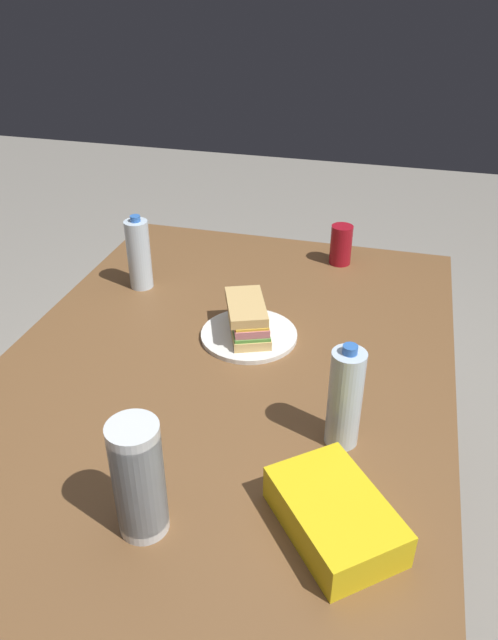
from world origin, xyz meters
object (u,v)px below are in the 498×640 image
paper_plate (249,335)px  water_bottle_spare (139,254)px  water_bottle_tall (345,398)px  plastic_cup_stack (139,479)px  sandwich (248,318)px  dining_table (226,390)px  chip_bag (334,515)px  soda_can_red (341,245)px

paper_plate → water_bottle_spare: size_ratio=1.12×
water_bottle_tall → water_bottle_spare: 0.81m
plastic_cup_stack → paper_plate: bearing=-1.9°
paper_plate → sandwich: 0.05m
dining_table → chip_bag: chip_bag is taller
dining_table → plastic_cup_stack: 0.53m
paper_plate → water_bottle_tall: size_ratio=1.07×
dining_table → plastic_cup_stack: size_ratio=6.58×
sandwich → chip_bag: size_ratio=0.87×
soda_can_red → water_bottle_tall: (-0.79, -0.11, 0.05)m
soda_can_red → plastic_cup_stack: bearing=170.4°
chip_bag → water_bottle_spare: water_bottle_spare is taller
plastic_cup_stack → water_bottle_spare: size_ratio=1.03×
paper_plate → water_bottle_tall: 0.43m
paper_plate → chip_bag: chip_bag is taller
soda_can_red → plastic_cup_stack: size_ratio=0.55×
sandwich → plastic_cup_stack: plastic_cup_stack is taller
sandwich → water_bottle_spare: size_ratio=0.93×
sandwich → paper_plate: bearing=-131.8°
sandwich → water_bottle_tall: bearing=-139.0°
sandwich → chip_bag: bearing=-151.4°
chip_bag → plastic_cup_stack: 0.33m
chip_bag → soda_can_red: bearing=-32.5°
water_bottle_tall → paper_plate: bearing=41.0°
dining_table → paper_plate: 0.15m
plastic_cup_stack → dining_table: bearing=0.9°
sandwich → plastic_cup_stack: (-0.61, 0.02, 0.06)m
sandwich → chip_bag: sandwich is taller
dining_table → water_bottle_tall: bearing=-123.3°
paper_plate → soda_can_red: soda_can_red is taller
water_bottle_spare → dining_table: bearing=-131.1°
soda_can_red → water_bottle_tall: water_bottle_tall is taller
soda_can_red → water_bottle_spare: 0.61m
dining_table → chip_bag: size_ratio=6.32×
paper_plate → water_bottle_spare: bearing=64.0°
dining_table → water_bottle_tall: water_bottle_tall is taller
sandwich → soda_can_red: size_ratio=1.64×
chip_bag → water_bottle_spare: 0.97m
paper_plate → water_bottle_tall: bearing=-139.0°
paper_plate → dining_table: bearing=166.4°
water_bottle_spare → chip_bag: bearing=-137.3°
dining_table → water_bottle_spare: 0.49m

